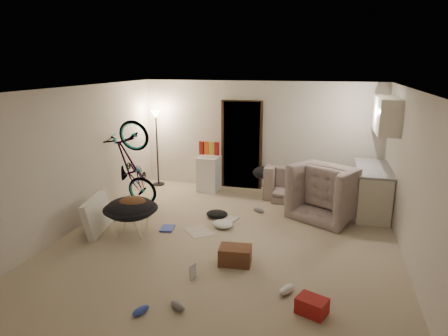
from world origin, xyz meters
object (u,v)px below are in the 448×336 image
(tv_box, at_px, (97,215))
(juicer, at_px, (244,260))
(sofa, at_px, (309,188))
(drink_case_b, at_px, (312,306))
(kitchen_counter, at_px, (371,191))
(bicycle, at_px, (132,183))
(armchair, at_px, (333,196))
(mini_fridge, at_px, (209,174))
(floor_lamp, at_px, (156,132))
(saucer_chair, at_px, (131,213))
(drink_case_a, at_px, (235,255))

(tv_box, height_order, juicer, tv_box)
(sofa, xyz_separation_m, juicer, (-0.74, -3.23, -0.18))
(tv_box, distance_m, drink_case_b, 4.06)
(kitchen_counter, height_order, tv_box, kitchen_counter)
(bicycle, distance_m, tv_box, 1.35)
(kitchen_counter, relative_size, sofa, 0.81)
(bicycle, bearing_deg, armchair, -80.57)
(sofa, bearing_deg, tv_box, 40.57)
(tv_box, bearing_deg, mini_fridge, 54.94)
(kitchen_counter, relative_size, armchair, 1.26)
(floor_lamp, distance_m, armchair, 4.32)
(bicycle, bearing_deg, juicer, -122.59)
(kitchen_counter, distance_m, saucer_chair, 4.63)
(floor_lamp, bearing_deg, drink_case_a, -51.38)
(kitchen_counter, distance_m, tv_box, 5.22)
(kitchen_counter, bearing_deg, armchair, -154.34)
(floor_lamp, height_order, tv_box, floor_lamp)
(kitchen_counter, relative_size, tv_box, 1.60)
(floor_lamp, xyz_separation_m, saucer_chair, (0.75, -2.84, -0.92))
(floor_lamp, xyz_separation_m, mini_fridge, (1.32, -0.10, -0.91))
(floor_lamp, bearing_deg, kitchen_counter, -7.66)
(kitchen_counter, xyz_separation_m, bicycle, (-4.73, -0.87, 0.05))
(sofa, height_order, armchair, armchair)
(armchair, xyz_separation_m, juicer, (-1.24, -2.43, -0.30))
(sofa, relative_size, mini_fridge, 2.34)
(mini_fridge, bearing_deg, juicer, -62.12)
(drink_case_b, bearing_deg, bicycle, 165.20)
(bicycle, distance_m, mini_fridge, 1.87)
(saucer_chair, relative_size, drink_case_a, 1.99)
(armchair, distance_m, tv_box, 4.41)
(floor_lamp, xyz_separation_m, armchair, (4.10, -1.00, -0.92))
(sofa, relative_size, drink_case_b, 5.40)
(bicycle, height_order, mini_fridge, bicycle)
(sofa, xyz_separation_m, saucer_chair, (-2.86, -2.64, 0.12))
(floor_lamp, relative_size, mini_fridge, 2.29)
(sofa, distance_m, bicycle, 3.75)
(mini_fridge, xyz_separation_m, drink_case_a, (1.39, -3.30, -0.26))
(sofa, xyz_separation_m, drink_case_b, (0.27, -4.15, -0.17))
(kitchen_counter, distance_m, drink_case_a, 3.48)
(juicer, bearing_deg, sofa, 77.05)
(sofa, relative_size, juicer, 8.43)
(mini_fridge, xyz_separation_m, saucer_chair, (-0.57, -2.74, -0.01))
(floor_lamp, relative_size, armchair, 1.52)
(saucer_chair, bearing_deg, drink_case_b, -25.84)
(floor_lamp, relative_size, saucer_chair, 1.95)
(sofa, bearing_deg, armchair, 125.14)
(drink_case_a, bearing_deg, bicycle, 139.15)
(sofa, height_order, mini_fridge, mini_fridge)
(drink_case_a, bearing_deg, saucer_chair, 159.00)
(sofa, bearing_deg, mini_fridge, 0.86)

